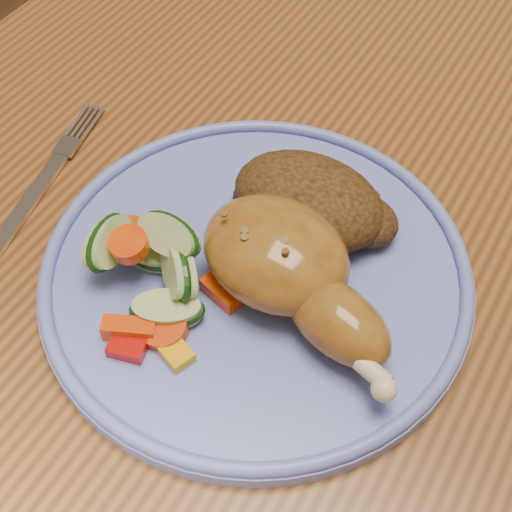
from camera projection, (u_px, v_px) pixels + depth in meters
name	position (u px, v px, depth m)	size (l,w,h in m)	color
ground	(334.00, 506.00, 1.16)	(4.00, 4.00, 0.00)	#51301B
dining_table	(398.00, 255.00, 0.64)	(0.90, 1.40, 0.75)	brown
plate	(256.00, 274.00, 0.51)	(0.31, 0.31, 0.01)	#5F6FC9
plate_rim	(256.00, 265.00, 0.51)	(0.31, 0.31, 0.01)	#5F6FC9
chicken_leg	(290.00, 269.00, 0.48)	(0.17, 0.11, 0.06)	#92611E
rice_pilaf	(312.00, 203.00, 0.52)	(0.13, 0.08, 0.05)	#492E12
vegetable_pile	(153.00, 269.00, 0.49)	(0.12, 0.11, 0.06)	#A50A05
fork	(41.00, 184.00, 0.57)	(0.05, 0.16, 0.00)	silver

